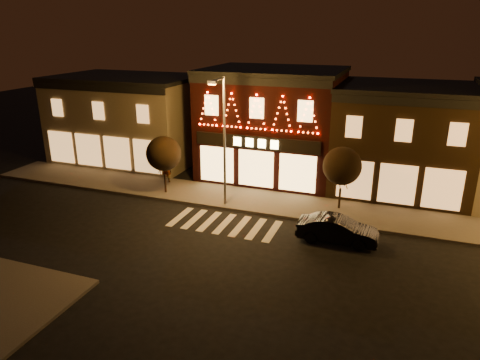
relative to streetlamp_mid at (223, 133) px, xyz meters
The scene contains 10 objects.
ground 8.14m from the streetlamp_mid, 80.90° to the right, with size 120.00×120.00×0.00m, color black.
sidewalk_far 5.99m from the streetlamp_mid, 28.57° to the left, with size 44.00×4.00×0.15m, color #47423D.
building_left 14.27m from the streetlamp_mid, 147.49° to the left, with size 12.20×8.28×7.30m.
building_pulp 7.73m from the streetlamp_mid, 82.39° to the left, with size 10.20×8.34×8.30m.
building_right_a 13.05m from the streetlamp_mid, 35.98° to the left, with size 9.20×8.28×7.50m.
streetlamp_mid is the anchor object (origin of this frame).
tree_left 5.24m from the streetlamp_mid, behind, with size 2.41×2.41×4.02m.
tree_right 7.73m from the streetlamp_mid, 16.78° to the left, with size 2.41×2.41×4.04m.
dark_sedan 9.11m from the streetlamp_mid, 17.18° to the right, with size 1.52×4.37×1.44m, color black.
pedestrian 7.51m from the streetlamp_mid, 153.94° to the left, with size 0.70×0.46×1.92m, color gray.
Camera 1 is at (9.23, -18.35, 11.22)m, focal length 33.01 mm.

